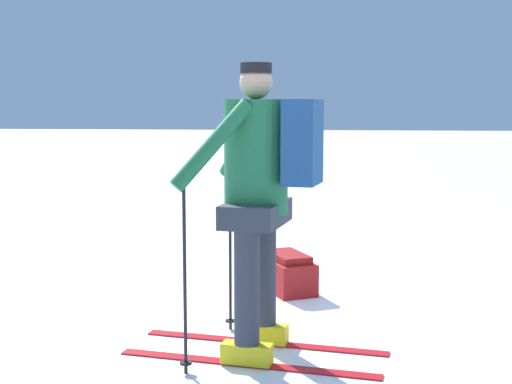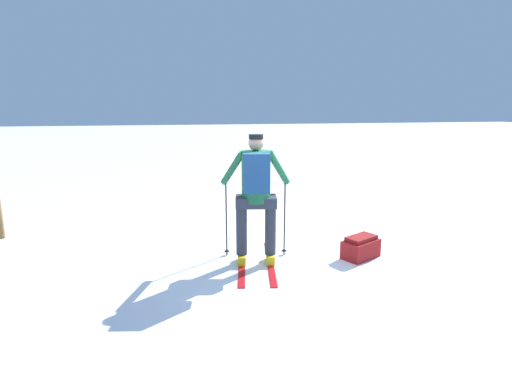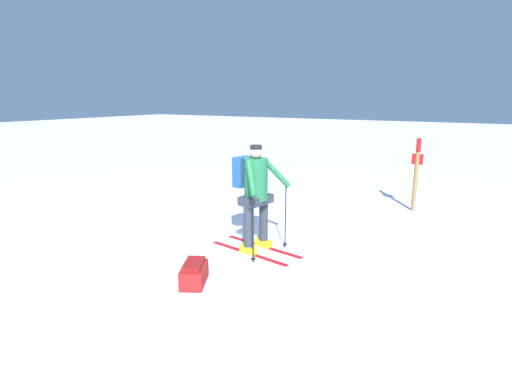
% 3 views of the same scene
% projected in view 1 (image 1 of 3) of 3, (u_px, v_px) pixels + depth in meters
% --- Properties ---
extents(ground_plane, '(80.00, 80.00, 0.00)m').
position_uv_depth(ground_plane, '(275.00, 331.00, 4.85)').
color(ground_plane, white).
extents(skier, '(0.99, 1.65, 1.77)m').
position_uv_depth(skier, '(261.00, 185.00, 4.27)').
color(skier, red).
rests_on(skier, ground_plane).
extents(dropped_backpack, '(0.62, 0.52, 0.32)m').
position_uv_depth(dropped_backpack, '(288.00, 273.00, 5.86)').
color(dropped_backpack, maroon).
rests_on(dropped_backpack, ground_plane).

